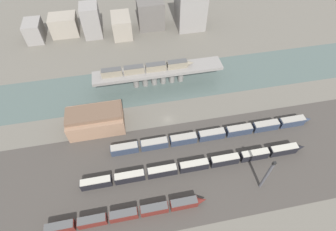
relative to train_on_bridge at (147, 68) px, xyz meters
The scene contains 16 objects.
ground_plane 25.71m from the train_on_bridge, 78.14° to the right, with size 400.00×400.00×0.00m, color #666056.
railbed_yard 48.42m from the train_on_bridge, 84.12° to the right, with size 280.00×42.00×0.01m, color #423D38.
river_water 11.31m from the train_on_bridge, ahead, with size 320.00×25.86×0.01m, color #4C5B56.
bridge 6.06m from the train_on_bridge, ahead, with size 60.02×8.57×8.49m.
train_on_bridge is the anchor object (origin of this frame).
train_yard_near 63.12m from the train_on_bridge, 104.71° to the right, with size 52.54×2.79×3.60m.
train_yard_mid 49.55m from the train_on_bridge, 77.01° to the right, with size 85.25×2.71×4.02m.
train_yard_far 42.35m from the train_on_bridge, 58.62° to the right, with size 83.96×3.05×3.88m.
warehouse_building 32.89m from the train_on_bridge, 139.60° to the right, with size 22.40×12.75×9.44m.
signal_tower 66.71m from the train_on_bridge, 62.05° to the right, with size 1.00×0.98×16.95m.
city_block_far_left 74.95m from the train_on_bridge, 139.38° to the left, with size 8.97×12.56×10.85m, color gray.
city_block_left 65.66m from the train_on_bridge, 128.43° to the left, with size 14.87×11.07×11.17m, color gray.
city_block_center 53.44m from the train_on_bridge, 117.73° to the left, with size 9.76×11.62×17.70m, color gray.
city_block_right 45.29m from the train_on_bridge, 101.09° to the left, with size 10.37×15.42×11.46m, color gray.
city_block_far_right 50.00m from the train_on_bridge, 79.90° to the left, with size 14.88×11.70×16.00m, color #605B56.
city_block_tall 55.56m from the train_on_bridge, 55.53° to the left, with size 15.80×15.95×22.05m, color gray.
Camera 1 is at (-13.27, -68.47, 87.87)m, focal length 28.00 mm.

